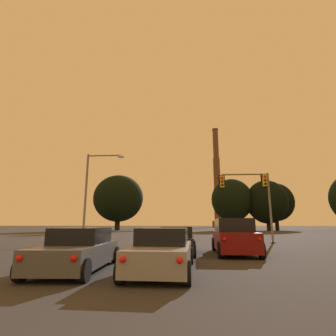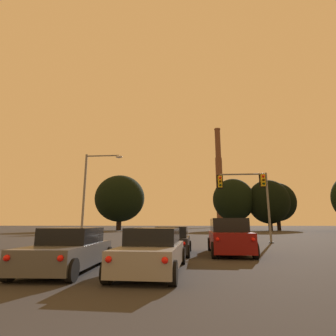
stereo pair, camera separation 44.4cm
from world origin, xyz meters
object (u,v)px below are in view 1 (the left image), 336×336
sedan_left_lane_second (79,250)px  traffic_light_overhead_right (252,189)px  street_lamp (93,186)px  smokestack (217,187)px  sedan_center_lane_second (163,251)px  suv_right_lane_front (234,237)px  hatchback_center_lane_front (178,241)px

sedan_left_lane_second → traffic_light_overhead_right: bearing=53.2°
street_lamp → smokestack: size_ratio=0.14×
street_lamp → sedan_left_lane_second: bearing=-71.2°
sedan_center_lane_second → suv_right_lane_front: suv_right_lane_front is taller
suv_right_lane_front → smokestack: bearing=85.1°
hatchback_center_lane_front → traffic_light_overhead_right: size_ratio=0.69×
sedan_left_lane_second → suv_right_lane_front: size_ratio=0.96×
hatchback_center_lane_front → traffic_light_overhead_right: bearing=55.9°
sedan_center_lane_second → traffic_light_overhead_right: (6.65, 14.19, 3.90)m
sedan_center_lane_second → smokestack: bearing=84.5°
traffic_light_overhead_right → sedan_left_lane_second: bearing=-124.3°
traffic_light_overhead_right → street_lamp: street_lamp is taller
hatchback_center_lane_front → traffic_light_overhead_right: 11.53m
sedan_left_lane_second → street_lamp: size_ratio=0.61×
sedan_left_lane_second → street_lamp: 14.79m
hatchback_center_lane_front → suv_right_lane_front: 3.02m
suv_right_lane_front → smokestack: size_ratio=0.09×
sedan_left_lane_second → smokestack: smokestack is taller
sedan_center_lane_second → street_lamp: bearing=121.2°
sedan_left_lane_second → hatchback_center_lane_front: bearing=55.4°
street_lamp → smokestack: smokestack is taller
smokestack → suv_right_lane_front: bearing=-96.5°
traffic_light_overhead_right → smokestack: size_ratio=0.11×
street_lamp → suv_right_lane_front: bearing=-36.3°
sedan_left_lane_second → sedan_center_lane_second: bearing=-4.8°
hatchback_center_lane_front → traffic_light_overhead_right: traffic_light_overhead_right is taller
sedan_center_lane_second → suv_right_lane_front: (3.35, 5.55, 0.23)m
sedan_center_lane_second → hatchback_center_lane_front: 5.38m
sedan_left_lane_second → traffic_light_overhead_right: 17.48m
suv_right_lane_front → smokestack: 133.32m
suv_right_lane_front → street_lamp: 14.07m
suv_right_lane_front → traffic_light_overhead_right: size_ratio=0.82×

